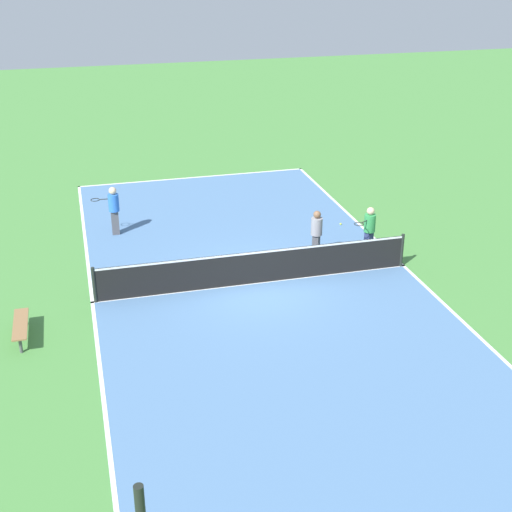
{
  "coord_description": "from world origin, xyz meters",
  "views": [
    {
      "loc": [
        4.83,
        18.27,
        9.47
      ],
      "look_at": [
        0.0,
        0.0,
        0.9
      ],
      "focal_mm": 50.0,
      "sensor_mm": 36.0,
      "label": 1
    }
  ],
  "objects_px": {
    "player_far_green": "(369,228)",
    "tennis_ball_midcourt": "(297,252)",
    "player_near_blue": "(114,207)",
    "bench": "(21,325)",
    "tennis_net": "(256,266)",
    "player_baseline_gray": "(316,232)",
    "tennis_ball_near_net": "(341,224)"
  },
  "relations": [
    {
      "from": "player_baseline_gray",
      "to": "tennis_ball_near_net",
      "type": "relative_size",
      "value": 23.46
    },
    {
      "from": "bench",
      "to": "tennis_net",
      "type": "bearing_deg",
      "value": 102.97
    },
    {
      "from": "player_far_green",
      "to": "player_near_blue",
      "type": "bearing_deg",
      "value": -58.87
    },
    {
      "from": "tennis_ball_midcourt",
      "to": "tennis_ball_near_net",
      "type": "distance_m",
      "value": 2.98
    },
    {
      "from": "bench",
      "to": "player_baseline_gray",
      "type": "relative_size",
      "value": 1.04
    },
    {
      "from": "bench",
      "to": "player_baseline_gray",
      "type": "bearing_deg",
      "value": 107.35
    },
    {
      "from": "tennis_net",
      "to": "player_far_green",
      "type": "bearing_deg",
      "value": -165.3
    },
    {
      "from": "player_baseline_gray",
      "to": "player_near_blue",
      "type": "xyz_separation_m",
      "value": [
        6.01,
        -3.64,
        0.07
      ]
    },
    {
      "from": "player_far_green",
      "to": "tennis_ball_midcourt",
      "type": "relative_size",
      "value": 23.88
    },
    {
      "from": "player_far_green",
      "to": "tennis_ball_near_net",
      "type": "distance_m",
      "value": 2.8
    },
    {
      "from": "tennis_net",
      "to": "player_near_blue",
      "type": "bearing_deg",
      "value": -52.86
    },
    {
      "from": "player_baseline_gray",
      "to": "tennis_ball_midcourt",
      "type": "bearing_deg",
      "value": -101.66
    },
    {
      "from": "bench",
      "to": "player_far_green",
      "type": "height_order",
      "value": "player_far_green"
    },
    {
      "from": "bench",
      "to": "tennis_ball_near_net",
      "type": "bearing_deg",
      "value": 116.04
    },
    {
      "from": "tennis_net",
      "to": "player_near_blue",
      "type": "xyz_separation_m",
      "value": [
        3.71,
        -4.9,
        0.43
      ]
    },
    {
      "from": "player_near_blue",
      "to": "tennis_ball_midcourt",
      "type": "relative_size",
      "value": 24.88
    },
    {
      "from": "bench",
      "to": "tennis_ball_midcourt",
      "type": "height_order",
      "value": "bench"
    },
    {
      "from": "bench",
      "to": "player_far_green",
      "type": "distance_m",
      "value": 10.91
    },
    {
      "from": "bench",
      "to": "player_near_blue",
      "type": "distance_m",
      "value": 7.06
    },
    {
      "from": "tennis_net",
      "to": "player_far_green",
      "type": "relative_size",
      "value": 5.8
    },
    {
      "from": "tennis_net",
      "to": "player_baseline_gray",
      "type": "distance_m",
      "value": 2.65
    },
    {
      "from": "tennis_net",
      "to": "tennis_ball_near_net",
      "type": "xyz_separation_m",
      "value": [
        -4.1,
        -3.7,
        -0.51
      ]
    },
    {
      "from": "player_near_blue",
      "to": "player_far_green",
      "type": "bearing_deg",
      "value": 156.15
    },
    {
      "from": "tennis_net",
      "to": "tennis_ball_near_net",
      "type": "distance_m",
      "value": 5.54
    },
    {
      "from": "bench",
      "to": "tennis_ball_midcourt",
      "type": "relative_size",
      "value": 24.3
    },
    {
      "from": "bench",
      "to": "player_near_blue",
      "type": "xyz_separation_m",
      "value": [
        -2.89,
        -6.41,
        0.61
      ]
    },
    {
      "from": "tennis_net",
      "to": "player_far_green",
      "type": "height_order",
      "value": "player_far_green"
    },
    {
      "from": "player_far_green",
      "to": "player_near_blue",
      "type": "distance_m",
      "value": 8.61
    },
    {
      "from": "tennis_net",
      "to": "tennis_ball_midcourt",
      "type": "relative_size",
      "value": 138.56
    },
    {
      "from": "player_far_green",
      "to": "tennis_ball_midcourt",
      "type": "xyz_separation_m",
      "value": [
        2.15,
        -0.7,
        -0.89
      ]
    },
    {
      "from": "player_baseline_gray",
      "to": "player_near_blue",
      "type": "height_order",
      "value": "player_near_blue"
    },
    {
      "from": "player_baseline_gray",
      "to": "tennis_ball_near_net",
      "type": "distance_m",
      "value": 3.15
    }
  ]
}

